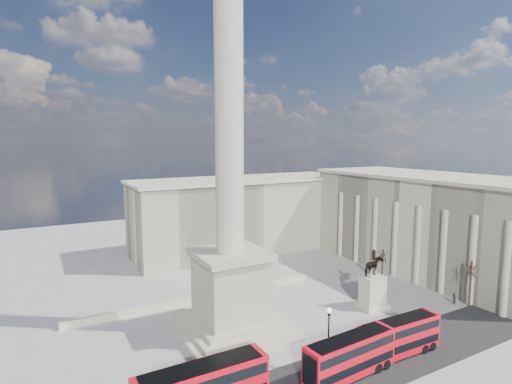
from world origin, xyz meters
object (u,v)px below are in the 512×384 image
object	(u,v)px
pedestrian_standing	(454,299)
pedestrian_crossing	(274,334)
equestrian_statue	(373,287)
red_bus_c	(400,337)
victorian_lamp	(329,334)
red_bus_b	(350,356)
nelsons_column	(230,235)
pedestrian_walking	(388,330)

from	to	relation	value
pedestrian_standing	pedestrian_crossing	xyz separation A→B (m)	(-30.26, 3.77, -0.05)
equestrian_statue	pedestrian_standing	size ratio (longest dim) A/B	5.50
equestrian_statue	pedestrian_crossing	size ratio (longest dim) A/B	5.83
red_bus_c	victorian_lamp	distance (m)	9.63
equestrian_statue	red_bus_b	bearing A→B (deg)	-141.79
nelsons_column	red_bus_c	bearing A→B (deg)	-46.06
red_bus_b	victorian_lamp	bearing A→B (deg)	115.67
pedestrian_standing	red_bus_c	bearing A→B (deg)	2.87
red_bus_b	equestrian_statue	world-z (taller)	equestrian_statue
red_bus_b	equestrian_statue	distance (m)	19.50
red_bus_c	nelsons_column	bearing A→B (deg)	135.11
equestrian_statue	pedestrian_walking	size ratio (longest dim) A/B	5.10
pedestrian_crossing	equestrian_statue	bearing A→B (deg)	-128.23
red_bus_c	pedestrian_crossing	xyz separation A→B (m)	(-11.00, 10.18, -1.54)
nelsons_column	victorian_lamp	distance (m)	16.94
red_bus_b	pedestrian_walking	world-z (taller)	red_bus_b
victorian_lamp	pedestrian_standing	world-z (taller)	victorian_lamp
red_bus_c	pedestrian_crossing	size ratio (longest dim) A/B	7.06
victorian_lamp	equestrian_statue	world-z (taller)	equestrian_statue
nelsons_column	pedestrian_walking	size ratio (longest dim) A/B	28.18
pedestrian_walking	red_bus_c	bearing A→B (deg)	-124.01
victorian_lamp	pedestrian_standing	distance (m)	29.13
nelsons_column	equestrian_statue	bearing A→B (deg)	-9.42
red_bus_b	pedestrian_standing	world-z (taller)	red_bus_b
red_bus_b	red_bus_c	bearing A→B (deg)	-0.24
red_bus_b	pedestrian_crossing	xyz separation A→B (m)	(-2.94, 10.67, -1.60)
pedestrian_standing	pedestrian_crossing	world-z (taller)	pedestrian_standing
equestrian_statue	pedestrian_walking	distance (m)	9.40
victorian_lamp	red_bus_c	bearing A→B (deg)	-10.30
equestrian_statue	victorian_lamp	bearing A→B (deg)	-149.16
nelsons_column	pedestrian_walking	distance (m)	23.65
red_bus_b	victorian_lamp	distance (m)	3.10
nelsons_column	pedestrian_walking	bearing A→B (deg)	-33.67
equestrian_statue	pedestrian_standing	xyz separation A→B (m)	(12.01, -5.15, -2.35)
pedestrian_walking	pedestrian_standing	size ratio (longest dim) A/B	1.08
pedestrian_walking	pedestrian_standing	xyz separation A→B (m)	(16.96, 2.50, -0.07)
pedestrian_walking	pedestrian_crossing	size ratio (longest dim) A/B	1.14
red_bus_b	pedestrian_crossing	size ratio (longest dim) A/B	7.32
equestrian_statue	pedestrian_crossing	world-z (taller)	equestrian_statue
victorian_lamp	pedestrian_walking	size ratio (longest dim) A/B	4.04
pedestrian_walking	victorian_lamp	bearing A→B (deg)	-172.69
red_bus_c	pedestrian_standing	world-z (taller)	red_bus_c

